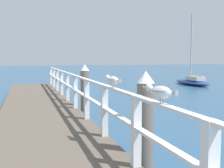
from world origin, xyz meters
TOP-DOWN VIEW (x-y plane):
  - pier_deck at (0.00, 9.09)m, footprint 2.29×18.17m
  - pier_railing at (1.06, 9.09)m, footprint 0.12×16.69m
  - dock_piling_near at (1.44, 4.65)m, footprint 0.29×0.29m
  - dock_piling_far at (1.44, 9.47)m, footprint 0.29×0.29m
  - seagull_foreground at (1.06, 3.38)m, footprint 0.26×0.45m
  - seagull_background at (1.06, 5.21)m, footprint 0.23×0.47m
  - boat_0 at (11.47, 18.64)m, footprint 1.44×4.14m

SIDE VIEW (x-z plane):
  - pier_deck at x=0.00m, z-range 0.00..0.44m
  - boat_0 at x=11.47m, z-range -2.34..2.92m
  - dock_piling_near at x=1.44m, z-range 0.01..1.79m
  - dock_piling_far at x=1.44m, z-range 0.01..1.79m
  - pier_railing at x=1.06m, z-range 0.56..1.59m
  - seagull_foreground at x=1.06m, z-range 1.49..1.71m
  - seagull_background at x=1.06m, z-range 1.49..1.71m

